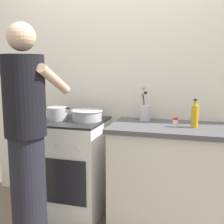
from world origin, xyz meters
TOP-DOWN VIEW (x-y plane):
  - ground at (0.00, 0.00)m, footprint 6.00×6.00m
  - back_wall at (0.20, 0.50)m, footprint 3.20×0.10m
  - countertop at (0.55, 0.15)m, footprint 1.00×0.60m
  - stove_range at (-0.35, 0.15)m, footprint 0.60×0.62m
  - pot at (-0.49, 0.13)m, footprint 0.26×0.19m
  - mixing_bowl at (-0.21, 0.18)m, footprint 0.29×0.29m
  - utensil_crock at (0.31, 0.32)m, footprint 0.10×0.10m
  - spice_bottle at (0.60, 0.12)m, footprint 0.04×0.04m
  - oil_bottle at (0.75, 0.13)m, footprint 0.06×0.06m
  - person at (-0.42, -0.49)m, footprint 0.41×0.50m

SIDE VIEW (x-z plane):
  - ground at x=0.00m, z-range 0.00..0.00m
  - stove_range at x=-0.35m, z-range 0.00..0.90m
  - countertop at x=0.55m, z-range 0.00..0.90m
  - person at x=-0.42m, z-range 0.01..1.71m
  - spice_bottle at x=0.60m, z-range 0.90..0.98m
  - mixing_bowl at x=-0.21m, z-range 0.90..1.00m
  - pot at x=-0.49m, z-range 0.90..1.02m
  - utensil_crock at x=0.31m, z-range 0.83..1.14m
  - oil_bottle at x=0.75m, z-range 0.88..1.12m
  - back_wall at x=0.20m, z-range 0.00..2.50m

